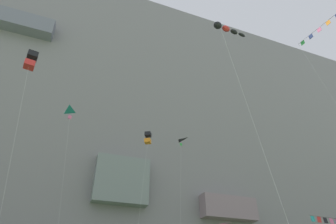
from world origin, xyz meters
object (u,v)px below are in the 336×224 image
object	(u,v)px
kite_windsock_mid_center	(225,29)
kite_box_mid_right	(31,61)
kite_banner_front_field	(332,222)
kite_banner_upper_mid	(322,37)
kite_box_high_center	(148,138)
kite_delta_low_center	(179,145)
kite_delta_high_right	(74,119)

from	to	relation	value
kite_windsock_mid_center	kite_box_mid_right	xyz separation A→B (m)	(-14.02, 10.41, 1.43)
kite_box_mid_right	kite_banner_front_field	size ratio (longest dim) A/B	2.52
kite_box_mid_right	kite_banner_front_field	distance (m)	33.33
kite_banner_upper_mid	kite_box_high_center	bearing A→B (deg)	125.57
kite_windsock_mid_center	kite_banner_front_field	bearing A→B (deg)	31.34
kite_delta_low_center	kite_banner_front_field	size ratio (longest dim) A/B	2.72
kite_box_mid_right	kite_delta_high_right	bearing A→B (deg)	67.19
kite_windsock_mid_center	kite_box_high_center	xyz separation A→B (m)	(1.44, 24.66, 3.36)
kite_delta_low_center	kite_banner_front_field	world-z (taller)	kite_delta_low_center
kite_box_mid_right	kite_delta_low_center	distance (m)	25.41
kite_delta_high_right	kite_banner_front_field	world-z (taller)	kite_delta_high_right
kite_banner_upper_mid	kite_delta_high_right	bearing A→B (deg)	145.78
kite_delta_high_right	kite_banner_upper_mid	size ratio (longest dim) A/B	0.72
kite_box_mid_right	kite_banner_front_field	bearing A→B (deg)	0.07
kite_windsock_mid_center	kite_delta_low_center	xyz separation A→B (m)	(6.65, 25.07, 3.32)
kite_box_mid_right	kite_delta_low_center	world-z (taller)	kite_delta_low_center
kite_windsock_mid_center	kite_banner_front_field	size ratio (longest dim) A/B	2.27
kite_delta_high_right	kite_delta_low_center	world-z (taller)	kite_delta_low_center
kite_banner_upper_mid	kite_windsock_mid_center	bearing A→B (deg)	-167.91
kite_windsock_mid_center	kite_delta_low_center	size ratio (longest dim) A/B	0.84
kite_box_high_center	kite_banner_upper_mid	world-z (taller)	kite_banner_upper_mid
kite_box_mid_right	kite_banner_front_field	xyz separation A→B (m)	(31.18, 0.04, -11.79)
kite_box_mid_right	kite_windsock_mid_center	bearing A→B (deg)	-36.60
kite_windsock_mid_center	kite_delta_high_right	bearing A→B (deg)	114.03
kite_delta_high_right	kite_delta_low_center	bearing A→B (deg)	13.38
kite_box_mid_right	kite_banner_upper_mid	size ratio (longest dim) A/B	0.70
kite_delta_high_right	kite_box_mid_right	distance (m)	11.78
kite_delta_low_center	kite_banner_front_field	xyz separation A→B (m)	(10.51, -14.62, -13.68)
kite_delta_low_center	kite_banner_upper_mid	bearing A→B (deg)	-65.31
kite_delta_low_center	kite_windsock_mid_center	bearing A→B (deg)	-104.85
kite_delta_high_right	kite_box_mid_right	size ratio (longest dim) A/B	1.02
kite_delta_high_right	kite_box_high_center	distance (m)	11.47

